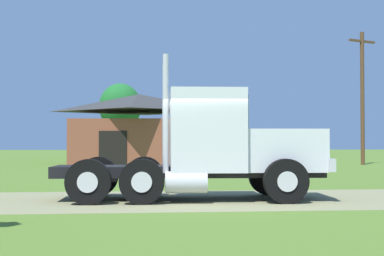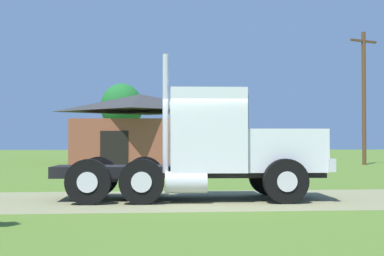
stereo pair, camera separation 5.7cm
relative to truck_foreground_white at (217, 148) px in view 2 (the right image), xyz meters
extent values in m
plane|color=#517227|center=(-0.55, -0.02, -1.32)|extent=(200.00, 200.00, 0.00)
cube|color=#85845B|center=(-0.55, -0.02, -1.32)|extent=(120.00, 5.37, 0.01)
cube|color=black|center=(-0.74, 0.05, -0.59)|extent=(6.85, 1.83, 0.28)
cube|color=white|center=(1.64, -0.06, -0.06)|extent=(2.10, 2.09, 1.07)
cube|color=silver|center=(2.70, -0.11, -0.41)|extent=(0.26, 2.19, 0.32)
cube|color=white|center=(-0.28, 0.03, 0.43)|extent=(1.94, 2.37, 2.06)
cube|color=#2D3D4C|center=(0.66, -0.02, 0.85)|extent=(0.13, 1.90, 0.91)
cylinder|color=silver|center=(-1.28, 0.98, 0.84)|extent=(0.14, 0.14, 2.86)
cylinder|color=silver|center=(-1.36, -0.83, 0.84)|extent=(0.14, 0.14, 2.86)
cylinder|color=silver|center=(-0.88, -0.95, -0.81)|extent=(1.02, 0.56, 0.52)
cylinder|color=black|center=(1.60, 1.08, -0.78)|extent=(1.09, 0.35, 1.07)
cylinder|color=silver|center=(1.60, 1.24, -0.78)|extent=(0.48, 0.06, 0.48)
cylinder|color=black|center=(1.49, -1.19, -0.78)|extent=(1.09, 0.35, 1.07)
cylinder|color=silver|center=(1.49, -1.35, -0.78)|extent=(0.48, 0.06, 0.48)
cylinder|color=black|center=(-3.08, 1.30, -0.78)|extent=(1.09, 0.35, 1.07)
cylinder|color=silver|center=(-3.07, 1.45, -0.78)|extent=(0.48, 0.06, 0.48)
cylinder|color=black|center=(-3.18, -0.98, -0.78)|extent=(1.09, 0.35, 1.07)
cylinder|color=silver|center=(-3.19, -1.14, -0.78)|extent=(0.48, 0.06, 0.48)
cylinder|color=black|center=(-1.83, 1.24, -0.78)|extent=(1.09, 0.35, 1.07)
cylinder|color=silver|center=(-1.82, 1.40, -0.78)|extent=(0.48, 0.06, 0.48)
cylinder|color=black|center=(-1.93, -1.04, -0.78)|extent=(1.09, 0.35, 1.07)
cylinder|color=silver|center=(-1.94, -1.20, -0.78)|extent=(0.48, 0.06, 0.48)
cube|color=brown|center=(-1.74, 26.37, 0.18)|extent=(9.31, 7.95, 3.01)
pyramid|color=#333333|center=(-1.74, 26.37, 2.91)|extent=(9.78, 8.34, 1.23)
cube|color=black|center=(-3.43, 23.04, -0.22)|extent=(1.79, 0.28, 2.20)
cylinder|color=brown|center=(12.75, 21.93, 3.02)|extent=(0.26, 0.26, 8.68)
cube|color=brown|center=(12.75, 21.93, 6.76)|extent=(2.08, 0.99, 0.14)
cylinder|color=#513823|center=(-3.31, 38.59, 0.27)|extent=(0.44, 0.44, 3.18)
ellipsoid|color=#1E6829|center=(-3.31, 38.59, 3.39)|extent=(3.83, 3.83, 4.21)
camera|label=1|loc=(-2.14, -14.87, 0.14)|focal=54.80mm
camera|label=2|loc=(-2.08, -14.88, 0.14)|focal=54.80mm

